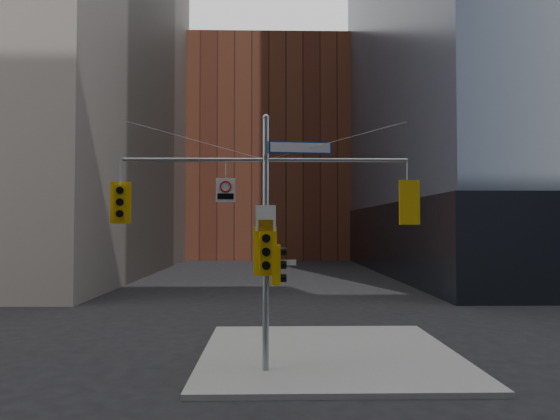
{
  "coord_description": "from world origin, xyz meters",
  "views": [
    {
      "loc": [
        0.11,
        -11.96,
        4.13
      ],
      "look_at": [
        0.4,
        2.0,
        4.59
      ],
      "focal_mm": 32.0,
      "sensor_mm": 36.0,
      "label": 1
    }
  ],
  "objects_px": {
    "traffic_light_pole_side": "(277,265)",
    "street_sign_blade": "(300,148)",
    "signal_assembly": "(266,216)",
    "traffic_light_pole_front": "(266,251)",
    "traffic_light_west_arm": "(120,202)",
    "traffic_light_east_arm": "(407,203)",
    "regulatory_sign_arm": "(226,189)"
  },
  "relations": [
    {
      "from": "regulatory_sign_arm",
      "to": "traffic_light_east_arm",
      "type": "bearing_deg",
      "value": -7.09
    },
    {
      "from": "street_sign_blade",
      "to": "traffic_light_pole_side",
      "type": "bearing_deg",
      "value": 173.28
    },
    {
      "from": "signal_assembly",
      "to": "traffic_light_west_arm",
      "type": "xyz_separation_m",
      "value": [
        -4.06,
        0.01,
        0.38
      ]
    },
    {
      "from": "traffic_light_pole_side",
      "to": "regulatory_sign_arm",
      "type": "relative_size",
      "value": 1.65
    },
    {
      "from": "traffic_light_west_arm",
      "to": "street_sign_blade",
      "type": "distance_m",
      "value": 5.27
    },
    {
      "from": "traffic_light_east_arm",
      "to": "traffic_light_pole_side",
      "type": "xyz_separation_m",
      "value": [
        -3.66,
        0.01,
        -1.74
      ]
    },
    {
      "from": "signal_assembly",
      "to": "traffic_light_pole_side",
      "type": "distance_m",
      "value": 1.4
    },
    {
      "from": "signal_assembly",
      "to": "regulatory_sign_arm",
      "type": "distance_m",
      "value": 1.35
    },
    {
      "from": "traffic_light_pole_side",
      "to": "traffic_light_pole_front",
      "type": "bearing_deg",
      "value": 127.87
    },
    {
      "from": "signal_assembly",
      "to": "traffic_light_east_arm",
      "type": "bearing_deg",
      "value": 0.02
    },
    {
      "from": "signal_assembly",
      "to": "regulatory_sign_arm",
      "type": "bearing_deg",
      "value": -178.97
    },
    {
      "from": "traffic_light_pole_side",
      "to": "signal_assembly",
      "type": "bearing_deg",
      "value": 89.35
    },
    {
      "from": "regulatory_sign_arm",
      "to": "traffic_light_pole_front",
      "type": "bearing_deg",
      "value": -19.69
    },
    {
      "from": "traffic_light_east_arm",
      "to": "traffic_light_pole_side",
      "type": "relative_size",
      "value": 1.12
    },
    {
      "from": "signal_assembly",
      "to": "regulatory_sign_arm",
      "type": "xyz_separation_m",
      "value": [
        -1.12,
        -0.02,
        0.75
      ]
    },
    {
      "from": "street_sign_blade",
      "to": "signal_assembly",
      "type": "bearing_deg",
      "value": 173.96
    },
    {
      "from": "traffic_light_pole_side",
      "to": "street_sign_blade",
      "type": "distance_m",
      "value": 3.36
    },
    {
      "from": "signal_assembly",
      "to": "regulatory_sign_arm",
      "type": "height_order",
      "value": "signal_assembly"
    },
    {
      "from": "signal_assembly",
      "to": "traffic_light_west_arm",
      "type": "distance_m",
      "value": 4.08
    },
    {
      "from": "regulatory_sign_arm",
      "to": "traffic_light_west_arm",
      "type": "bearing_deg",
      "value": 172.02
    },
    {
      "from": "signal_assembly",
      "to": "traffic_light_pole_front",
      "type": "distance_m",
      "value": 1.01
    },
    {
      "from": "traffic_light_pole_side",
      "to": "street_sign_blade",
      "type": "relative_size",
      "value": 0.61
    },
    {
      "from": "traffic_light_pole_side",
      "to": "street_sign_blade",
      "type": "height_order",
      "value": "street_sign_blade"
    },
    {
      "from": "traffic_light_west_arm",
      "to": "street_sign_blade",
      "type": "height_order",
      "value": "street_sign_blade"
    },
    {
      "from": "traffic_light_west_arm",
      "to": "traffic_light_pole_front",
      "type": "xyz_separation_m",
      "value": [
        4.06,
        -0.28,
        -1.36
      ]
    },
    {
      "from": "traffic_light_pole_front",
      "to": "traffic_light_east_arm",
      "type": "bearing_deg",
      "value": 0.03
    },
    {
      "from": "traffic_light_east_arm",
      "to": "regulatory_sign_arm",
      "type": "bearing_deg",
      "value": -4.82
    },
    {
      "from": "signal_assembly",
      "to": "traffic_light_east_arm",
      "type": "relative_size",
      "value": 6.43
    },
    {
      "from": "traffic_light_east_arm",
      "to": "street_sign_blade",
      "type": "height_order",
      "value": "street_sign_blade"
    },
    {
      "from": "signal_assembly",
      "to": "street_sign_blade",
      "type": "relative_size",
      "value": 4.42
    },
    {
      "from": "traffic_light_east_arm",
      "to": "street_sign_blade",
      "type": "relative_size",
      "value": 0.69
    },
    {
      "from": "signal_assembly",
      "to": "traffic_light_pole_front",
      "type": "bearing_deg",
      "value": -90.09
    }
  ]
}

